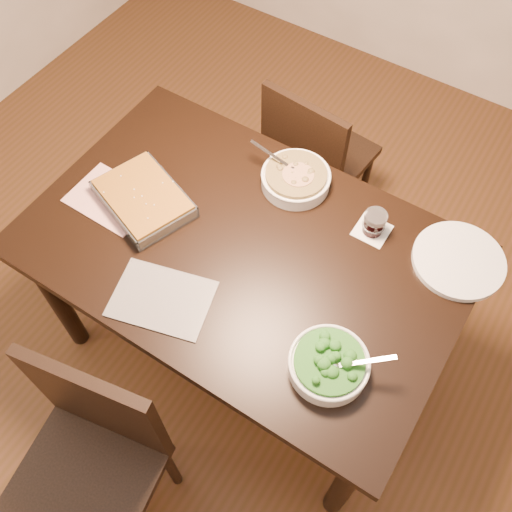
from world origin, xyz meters
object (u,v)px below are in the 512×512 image
baking_dish (144,199)px  dinner_plate (459,260)px  table (244,262)px  stew_bowl (296,178)px  wine_tumbler (374,222)px  broccoli_bowl (329,364)px  chair_near (92,454)px  chair_far (313,155)px

baking_dish → dinner_plate: bearing=39.7°
table → baking_dish: (-0.38, -0.04, 0.12)m
table → stew_bowl: size_ratio=5.27×
wine_tumbler → baking_dish: bearing=-155.6°
stew_bowl → wine_tumbler: 0.31m
table → broccoli_bowl: bearing=-26.9°
chair_near → chair_far: chair_near is taller
table → stew_bowl: 0.34m
dinner_plate → wine_tumbler: bearing=-172.4°
baking_dish → chair_far: 0.85m
chair_near → table: bearing=74.3°
broccoli_bowl → chair_far: 1.12m
baking_dish → wine_tumbler: (0.69, 0.31, 0.02)m
chair_far → dinner_plate: bearing=156.8°
broccoli_bowl → chair_near: bearing=-133.2°
stew_bowl → broccoli_bowl: size_ratio=1.12×
stew_bowl → dinner_plate: 0.59m
wine_tumbler → dinner_plate: bearing=7.6°
baking_dish → chair_far: bearing=90.6°
stew_bowl → baking_dish: 0.52m
stew_bowl → chair_near: (-0.08, -1.05, -0.29)m
table → baking_dish: baking_dish is taller
baking_dish → chair_far: (0.26, 0.74, -0.32)m
chair_far → broccoli_bowl: bearing=125.8°
stew_bowl → dinner_plate: stew_bowl is taller
broccoli_bowl → chair_far: bearing=120.4°
stew_bowl → dinner_plate: size_ratio=0.92×
stew_bowl → chair_near: 1.10m
stew_bowl → chair_far: size_ratio=0.32×
stew_bowl → chair_near: size_ratio=0.30×
baking_dish → table: bearing=25.3°
stew_bowl → broccoli_bowl: bearing=-51.6°
broccoli_bowl → dinner_plate: bearing=71.8°
wine_tumbler → dinner_plate: wine_tumbler is taller
broccoli_bowl → wine_tumbler: 0.51m
chair_far → table: bearing=104.8°
dinner_plate → chair_near: chair_near is taller
table → wine_tumbler: 0.45m
baking_dish → dinner_plate: 1.04m
wine_tumbler → chair_near: size_ratio=0.09×
table → wine_tumbler: bearing=41.2°
table → chair_far: 0.74m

